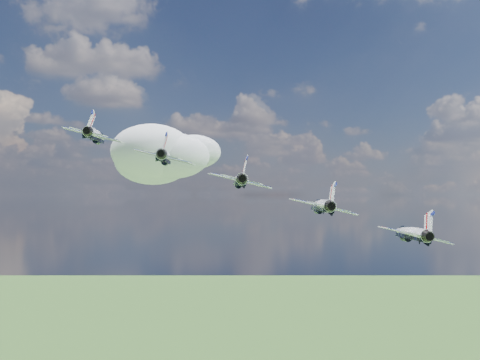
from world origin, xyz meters
name	(u,v)px	position (x,y,z in m)	size (l,w,h in m)	color
cloud_far	(169,157)	(57.67, 193.47, 171.55)	(61.21, 48.10, 24.05)	white
jet_0	(96,135)	(-11.34, -1.70, 160.55)	(9.06, 13.42, 4.01)	white
jet_1	(165,157)	(-1.99, -9.41, 156.84)	(9.06, 13.42, 4.01)	white
jet_2	(240,180)	(7.36, -17.13, 153.12)	(9.06, 13.42, 4.01)	silver
jet_3	(322,205)	(16.71, -24.85, 149.41)	(9.06, 13.42, 4.01)	white
jet_4	(411,233)	(26.06, -32.57, 145.70)	(9.06, 13.42, 4.01)	white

